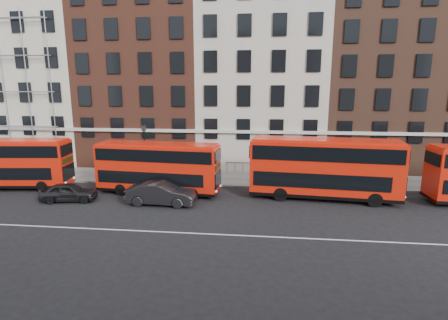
# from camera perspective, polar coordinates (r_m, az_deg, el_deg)

# --- Properties ---
(ground) EXTENTS (120.00, 120.00, 0.00)m
(ground) POSITION_cam_1_polar(r_m,az_deg,el_deg) (22.69, 5.37, -10.22)
(ground) COLOR black
(ground) RESTS_ON ground
(pavement) EXTENTS (80.00, 5.00, 0.15)m
(pavement) POSITION_cam_1_polar(r_m,az_deg,el_deg) (32.64, 5.69, -3.14)
(pavement) COLOR gray
(pavement) RESTS_ON ground
(kerb) EXTENTS (80.00, 0.30, 0.16)m
(kerb) POSITION_cam_1_polar(r_m,az_deg,el_deg) (30.23, 5.63, -4.36)
(kerb) COLOR gray
(kerb) RESTS_ON ground
(road_centre_line) EXTENTS (70.00, 0.12, 0.01)m
(road_centre_line) POSITION_cam_1_polar(r_m,az_deg,el_deg) (20.85, 5.27, -12.27)
(road_centre_line) COLOR white
(road_centre_line) RESTS_ON ground
(building_terrace) EXTENTS (64.00, 11.95, 22.00)m
(building_terrace) POSITION_cam_1_polar(r_m,az_deg,el_deg) (38.94, 5.67, 14.40)
(building_terrace) COLOR beige
(building_terrace) RESTS_ON ground
(bus_a) EXTENTS (10.26, 3.46, 4.23)m
(bus_a) POSITION_cam_1_polar(r_m,az_deg,el_deg) (34.51, -31.81, -0.34)
(bus_a) COLOR red
(bus_a) RESTS_ON ground
(bus_b) EXTENTS (10.02, 3.21, 4.14)m
(bus_b) POSITION_cam_1_polar(r_m,az_deg,el_deg) (28.47, -10.80, -1.09)
(bus_b) COLOR red
(bus_b) RESTS_ON ground
(bus_c) EXTENTS (11.32, 3.68, 4.67)m
(bus_c) POSITION_cam_1_polar(r_m,az_deg,el_deg) (27.59, 15.93, -1.15)
(bus_c) COLOR red
(bus_c) RESTS_ON ground
(car_rear) EXTENTS (4.34, 2.31, 1.41)m
(car_rear) POSITION_cam_1_polar(r_m,az_deg,el_deg) (28.99, -23.98, -4.80)
(car_rear) COLOR black
(car_rear) RESTS_ON ground
(car_front) EXTENTS (5.10, 1.91, 1.66)m
(car_front) POSITION_cam_1_polar(r_m,az_deg,el_deg) (26.15, -10.24, -5.40)
(car_front) COLOR black
(car_front) RESTS_ON ground
(lamp_post_left) EXTENTS (0.44, 0.44, 5.33)m
(lamp_post_left) POSITION_cam_1_polar(r_m,az_deg,el_deg) (31.61, -12.81, 1.70)
(lamp_post_left) COLOR black
(lamp_post_left) RESTS_ON pavement
(iron_railings) EXTENTS (6.60, 0.06, 1.00)m
(iron_railings) POSITION_cam_1_polar(r_m,az_deg,el_deg) (34.64, 5.75, -1.28)
(iron_railings) COLOR black
(iron_railings) RESTS_ON pavement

